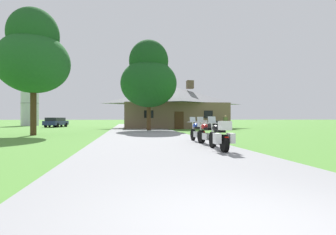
{
  "coord_description": "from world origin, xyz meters",
  "views": [
    {
      "loc": [
        -1.42,
        -2.7,
        1.27
      ],
      "look_at": [
        1.98,
        19.84,
        1.35
      ],
      "focal_mm": 29.09,
      "sensor_mm": 36.0,
      "label": 1
    }
  ],
  "objects": [
    {
      "name": "parked_silver_sedan_far_left",
      "position": [
        -12.03,
        41.33,
        0.64
      ],
      "size": [
        1.94,
        4.22,
        1.2
      ],
      "rotation": [
        0.0,
        0.0,
        0.01
      ],
      "color": "#ADAFB7",
      "rests_on": "ground"
    },
    {
      "name": "motorcycle_red_second_in_row",
      "position": [
        2.26,
        9.37,
        0.62
      ],
      "size": [
        0.72,
        2.08,
        1.3
      ],
      "rotation": [
        0.0,
        0.0,
        0.12
      ],
      "color": "black",
      "rests_on": "asphalt_driveway"
    },
    {
      "name": "motorcycle_black_nearest_to_camera",
      "position": [
        2.05,
        7.13,
        0.61
      ],
      "size": [
        0.72,
        2.08,
        1.3
      ],
      "rotation": [
        0.0,
        0.0,
        -0.01
      ],
      "color": "black",
      "rests_on": "asphalt_driveway"
    },
    {
      "name": "tree_left_near",
      "position": [
        -8.42,
        19.11,
        6.1
      ],
      "size": [
        5.36,
        5.36,
        9.62
      ],
      "color": "#422D19",
      "rests_on": "ground"
    },
    {
      "name": "motorcycle_blue_farthest_in_row",
      "position": [
        2.25,
        11.06,
        0.62
      ],
      "size": [
        0.66,
        2.08,
        1.3
      ],
      "rotation": [
        0.0,
        0.0,
        0.07
      ],
      "color": "black",
      "rests_on": "asphalt_driveway"
    },
    {
      "name": "bystander_olive_shirt_near_lodge",
      "position": [
        9.58,
        26.67,
        0.93
      ],
      "size": [
        0.55,
        0.25,
        1.67
      ],
      "rotation": [
        0.0,
        0.0,
        3.05
      ],
      "color": "black",
      "rests_on": "ground"
    },
    {
      "name": "ground_plane",
      "position": [
        0.0,
        20.0,
        0.0
      ],
      "size": [
        500.0,
        500.0,
        0.0
      ],
      "primitive_type": "plane",
      "color": "#4C8433"
    },
    {
      "name": "metal_silo_distant",
      "position": [
        -18.51,
        48.72,
        4.34
      ],
      "size": [
        3.03,
        3.03,
        8.66
      ],
      "color": "#B2B7BC",
      "rests_on": "ground"
    },
    {
      "name": "parked_navy_suv_far_left",
      "position": [
        -11.71,
        39.04,
        0.78
      ],
      "size": [
        2.68,
        4.87,
        1.4
      ],
      "rotation": [
        0.0,
        0.0,
        -0.19
      ],
      "color": "navy",
      "rests_on": "ground"
    },
    {
      "name": "stone_lodge",
      "position": [
        4.75,
        33.53,
        2.86
      ],
      "size": [
        13.76,
        8.94,
        6.45
      ],
      "color": "brown",
      "rests_on": "ground"
    },
    {
      "name": "asphalt_driveway",
      "position": [
        0.0,
        18.0,
        0.03
      ],
      "size": [
        6.4,
        80.0,
        0.06
      ],
      "primitive_type": "cube",
      "color": "gray",
      "rests_on": "ground"
    },
    {
      "name": "tree_by_lodge_front",
      "position": [
        0.85,
        26.07,
        5.69
      ],
      "size": [
        5.94,
        5.94,
        9.59
      ],
      "color": "#422D19",
      "rests_on": "ground"
    }
  ]
}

